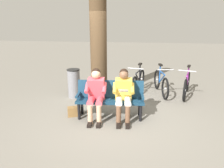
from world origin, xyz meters
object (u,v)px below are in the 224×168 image
Objects in this scene: bicycle_purple at (161,83)px; bicycle_black at (138,82)px; handbag at (74,111)px; person_companion at (96,92)px; person_reading at (124,92)px; tree_trunk at (98,30)px; bench at (110,96)px; litter_bin at (74,83)px; bicycle_red at (187,85)px.

bicycle_black is at bearing -102.24° from bicycle_purple.
person_companion is at bearing 177.04° from handbag.
tree_trunk is at bearing -62.40° from person_reading.
person_companion is at bearing 26.99° from bench.
tree_trunk reaches higher than bicycle_purple.
bicycle_black reaches higher than litter_bin.
tree_trunk is (-0.34, -1.37, 1.88)m from handbag.
handbag is at bearing -57.76° from bicycle_purple.
person_companion is 1.70m from litter_bin.
handbag is at bearing -3.97° from person_reading.
handbag is 3.02m from bicycle_purple.
person_reading is 2.10m from litter_bin.
bench is at bearing -45.81° from bicycle_purple.
person_reading is 0.72× the size of bicycle_purple.
bench is 2.31m from bicycle_purple.
person_reading is at bearing -27.04° from bicycle_red.
bicycle_red is 0.99× the size of bicycle_black.
litter_bin is 2.74m from bicycle_purple.
bench is at bearing -27.34° from person_reading.
person_companion is 1.95m from tree_trunk.
bicycle_purple reaches higher than bench.
bench is at bearing -33.98° from bicycle_red.
bicycle_black is (-1.14, -0.70, -1.64)m from tree_trunk.
person_reading reaches higher than bench.
person_reading reaches higher than bicycle_red.
person_companion is at bearing 99.44° from tree_trunk.
bench is 1.87× the size of litter_bin.
bicycle_red is at bearing -169.08° from litter_bin.
tree_trunk is 3.17m from bicycle_red.
tree_trunk reaches higher than person_reading.
tree_trunk is 4.57× the size of litter_bin.
person_companion is at bearing -0.05° from person_reading.
bench is 0.39m from person_reading.
person_companion reaches higher than bench.
bicycle_black is (-1.92, -0.75, -0.08)m from litter_bin.
tree_trunk is 1.74m from litter_bin.
person_reading is 1.37× the size of litter_bin.
handbag is at bearing -23.79° from bicycle_black.
bench is 2.01m from bicycle_black.
person_reading is 2.65m from bicycle_red.
person_reading is 2.08m from bicycle_black.
person_companion reaches higher than handbag.
bench is 5.46× the size of handbag.
person_companion is at bearing -48.81° from bicycle_purple.
bench is 1.36× the size of person_companion.
person_companion is 3.15m from bicycle_red.
bicycle_red is at bearing -146.48° from handbag.
handbag is 3.59m from bicycle_red.
litter_bin is (1.01, -1.35, -0.23)m from person_companion.
bicycle_red is (-2.11, -1.81, -0.15)m from bench.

